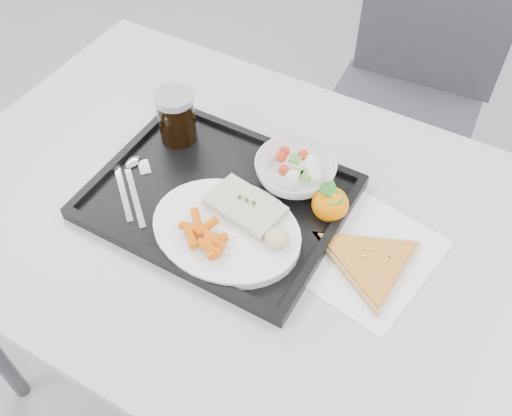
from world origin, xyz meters
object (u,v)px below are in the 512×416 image
(tangerine, at_px, (330,204))
(pizza_slice, at_px, (369,262))
(tray, at_px, (219,199))
(salad_bowl, at_px, (295,171))
(cola_glass, at_px, (176,116))
(table, at_px, (247,235))
(chair, at_px, (412,83))
(dinner_plate, at_px, (226,231))

(tangerine, bearing_deg, pizza_slice, -31.27)
(tray, xyz_separation_m, salad_bowl, (0.10, 0.11, 0.03))
(cola_glass, bearing_deg, table, -24.14)
(chair, relative_size, pizza_slice, 3.85)
(table, height_order, tangerine, tangerine)
(salad_bowl, xyz_separation_m, pizza_slice, (0.20, -0.10, -0.03))
(tray, xyz_separation_m, tangerine, (0.19, 0.07, 0.03))
(cola_glass, relative_size, pizza_slice, 0.45)
(salad_bowl, bearing_deg, cola_glass, -177.40)
(chair, distance_m, pizza_slice, 0.84)
(salad_bowl, bearing_deg, dinner_plate, -104.39)
(chair, xyz_separation_m, cola_glass, (-0.29, -0.70, 0.28))
(salad_bowl, distance_m, tangerine, 0.10)
(chair, height_order, pizza_slice, chair)
(chair, height_order, dinner_plate, chair)
(chair, xyz_separation_m, salad_bowl, (-0.03, -0.69, 0.25))
(tray, bearing_deg, pizza_slice, 0.82)
(dinner_plate, relative_size, cola_glass, 2.50)
(dinner_plate, bearing_deg, cola_glass, 142.53)
(cola_glass, bearing_deg, chair, 67.49)
(dinner_plate, xyz_separation_m, salad_bowl, (0.04, 0.17, 0.01))
(table, height_order, salad_bowl, salad_bowl)
(chair, height_order, salad_bowl, chair)
(chair, bearing_deg, salad_bowl, -92.88)
(tray, height_order, pizza_slice, tray)
(table, distance_m, cola_glass, 0.27)
(table, relative_size, tangerine, 14.10)
(table, bearing_deg, chair, 84.33)
(chair, height_order, tangerine, chair)
(chair, bearing_deg, table, -95.67)
(table, xyz_separation_m, cola_glass, (-0.21, 0.10, 0.14))
(chair, bearing_deg, cola_glass, -112.51)
(chair, distance_m, tangerine, 0.77)
(tray, bearing_deg, table, 0.75)
(chair, height_order, tray, chair)
(pizza_slice, bearing_deg, salad_bowl, 152.08)
(table, bearing_deg, cola_glass, 155.86)
(table, bearing_deg, tray, -179.25)
(salad_bowl, height_order, pizza_slice, salad_bowl)
(cola_glass, bearing_deg, tray, -31.87)
(pizza_slice, bearing_deg, table, -179.16)
(table, relative_size, salad_bowl, 7.89)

